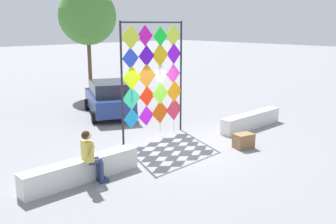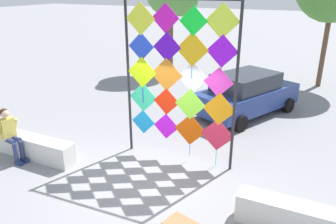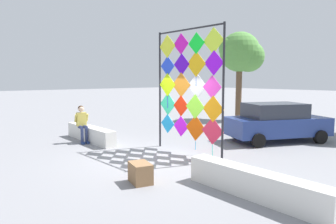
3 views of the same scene
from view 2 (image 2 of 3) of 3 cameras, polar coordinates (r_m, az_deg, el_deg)
name	(u,v)px [view 2 (image 2 of 3)]	position (r m, az deg, el deg)	size (l,w,h in m)	color
ground	(150,182)	(7.93, -3.06, -11.96)	(120.00, 120.00, 0.00)	gray
plaza_ledge_left	(22,144)	(9.79, -23.84, -5.12)	(3.30, 0.44, 0.59)	silver
kite_display_rack	(180,75)	(8.04, 2.03, 6.37)	(2.90, 0.19, 4.08)	#232328
seated_vendor	(10,131)	(9.34, -25.67, -3.01)	(0.65, 0.54, 1.43)	navy
parked_car	(247,94)	(11.89, 13.44, 3.11)	(3.18, 4.23, 1.51)	navy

